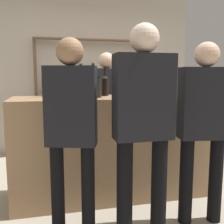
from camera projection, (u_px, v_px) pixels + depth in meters
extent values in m
plane|color=#B2A893|center=(112.00, 193.00, 2.95)|extent=(16.00, 16.00, 0.00)
cube|color=#997551|center=(112.00, 146.00, 2.88)|extent=(2.09, 0.65, 1.09)
cube|color=#B2A899|center=(87.00, 71.00, 4.62)|extent=(3.69, 0.12, 2.80)
cylinder|color=brown|center=(36.00, 98.00, 4.31)|extent=(0.05, 0.05, 1.93)
cylinder|color=brown|center=(137.00, 96.00, 4.70)|extent=(0.05, 0.05, 1.93)
cube|color=brown|center=(88.00, 40.00, 4.37)|extent=(1.80, 0.18, 0.02)
cube|color=brown|center=(89.00, 91.00, 4.49)|extent=(1.80, 0.18, 0.02)
cylinder|color=silver|center=(51.00, 84.00, 4.33)|extent=(0.08, 0.08, 0.23)
cone|color=silver|center=(50.00, 76.00, 4.31)|extent=(0.08, 0.08, 0.04)
cylinder|color=silver|center=(50.00, 72.00, 4.30)|extent=(0.03, 0.03, 0.09)
cylinder|color=black|center=(50.00, 69.00, 4.30)|extent=(0.03, 0.03, 0.01)
cylinder|color=black|center=(66.00, 84.00, 4.39)|extent=(0.06, 0.06, 0.23)
cone|color=black|center=(66.00, 76.00, 4.37)|extent=(0.06, 0.06, 0.03)
cylinder|color=black|center=(66.00, 73.00, 4.36)|extent=(0.02, 0.02, 0.08)
cylinder|color=black|center=(66.00, 70.00, 4.35)|extent=(0.03, 0.03, 0.01)
cylinder|color=#0F1956|center=(81.00, 84.00, 4.44)|extent=(0.07, 0.07, 0.22)
cone|color=#0F1956|center=(81.00, 77.00, 4.43)|extent=(0.07, 0.07, 0.03)
cylinder|color=#0F1956|center=(81.00, 73.00, 4.42)|extent=(0.03, 0.03, 0.09)
cylinder|color=black|center=(81.00, 70.00, 4.41)|extent=(0.03, 0.03, 0.01)
cylinder|color=silver|center=(96.00, 85.00, 4.50)|extent=(0.07, 0.07, 0.18)
cone|color=silver|center=(96.00, 79.00, 4.49)|extent=(0.07, 0.07, 0.03)
cylinder|color=silver|center=(96.00, 76.00, 4.48)|extent=(0.03, 0.03, 0.08)
cylinder|color=black|center=(96.00, 73.00, 4.48)|extent=(0.03, 0.03, 0.01)
cylinder|color=black|center=(110.00, 84.00, 4.56)|extent=(0.06, 0.06, 0.21)
cone|color=black|center=(110.00, 77.00, 4.54)|extent=(0.06, 0.06, 0.03)
cylinder|color=black|center=(110.00, 74.00, 4.54)|extent=(0.02, 0.02, 0.08)
cylinder|color=#232328|center=(110.00, 71.00, 4.53)|extent=(0.03, 0.03, 0.01)
cylinder|color=silver|center=(125.00, 84.00, 4.62)|extent=(0.07, 0.07, 0.21)
cone|color=silver|center=(125.00, 77.00, 4.60)|extent=(0.07, 0.07, 0.03)
cylinder|color=silver|center=(125.00, 74.00, 4.59)|extent=(0.03, 0.03, 0.07)
cylinder|color=gold|center=(125.00, 72.00, 4.59)|extent=(0.03, 0.03, 0.01)
cylinder|color=black|center=(105.00, 87.00, 2.92)|extent=(0.08, 0.08, 0.20)
cone|color=black|center=(105.00, 77.00, 2.91)|extent=(0.08, 0.08, 0.04)
cylinder|color=black|center=(105.00, 71.00, 2.90)|extent=(0.03, 0.03, 0.09)
cylinder|color=#232328|center=(105.00, 67.00, 2.89)|extent=(0.03, 0.03, 0.01)
cylinder|color=black|center=(93.00, 88.00, 2.53)|extent=(0.08, 0.08, 0.21)
cone|color=black|center=(93.00, 75.00, 2.51)|extent=(0.08, 0.08, 0.03)
cylinder|color=black|center=(93.00, 68.00, 2.50)|extent=(0.03, 0.03, 0.09)
cylinder|color=gold|center=(93.00, 63.00, 2.49)|extent=(0.03, 0.03, 0.01)
cylinder|color=brown|center=(46.00, 88.00, 2.79)|extent=(0.09, 0.09, 0.18)
cone|color=brown|center=(46.00, 78.00, 2.77)|extent=(0.09, 0.09, 0.04)
cylinder|color=brown|center=(45.00, 72.00, 2.76)|extent=(0.03, 0.03, 0.09)
cylinder|color=#232328|center=(45.00, 67.00, 2.76)|extent=(0.03, 0.03, 0.01)
cylinder|color=black|center=(81.00, 88.00, 2.54)|extent=(0.08, 0.08, 0.21)
cone|color=black|center=(81.00, 75.00, 2.52)|extent=(0.08, 0.08, 0.04)
cylinder|color=black|center=(81.00, 69.00, 2.51)|extent=(0.03, 0.03, 0.08)
cylinder|color=#232328|center=(81.00, 64.00, 2.51)|extent=(0.03, 0.03, 0.01)
cylinder|color=silver|center=(54.00, 97.00, 2.76)|extent=(0.06, 0.06, 0.00)
cylinder|color=silver|center=(54.00, 93.00, 2.75)|extent=(0.01, 0.01, 0.08)
cone|color=silver|center=(54.00, 86.00, 2.74)|extent=(0.08, 0.08, 0.08)
cylinder|color=black|center=(91.00, 87.00, 2.72)|extent=(0.21, 0.21, 0.21)
cylinder|color=black|center=(91.00, 76.00, 2.71)|extent=(0.23, 0.23, 0.01)
cylinder|color=silver|center=(132.00, 89.00, 2.99)|extent=(0.11, 0.11, 0.15)
sphere|color=tan|center=(131.00, 92.00, 3.02)|extent=(0.02, 0.02, 0.02)
sphere|color=tan|center=(135.00, 92.00, 2.98)|extent=(0.02, 0.02, 0.02)
sphere|color=tan|center=(133.00, 90.00, 3.03)|extent=(0.02, 0.02, 0.02)
sphere|color=tan|center=(132.00, 93.00, 2.97)|extent=(0.02, 0.02, 0.02)
sphere|color=tan|center=(132.00, 90.00, 2.99)|extent=(0.02, 0.02, 0.02)
cylinder|color=black|center=(99.00, 143.00, 3.62)|extent=(0.11, 0.11, 0.79)
cylinder|color=black|center=(115.00, 141.00, 3.74)|extent=(0.11, 0.11, 0.79)
cube|color=black|center=(107.00, 92.00, 3.58)|extent=(0.43, 0.27, 0.63)
sphere|color=#DBB293|center=(106.00, 60.00, 3.53)|extent=(0.21, 0.21, 0.21)
cylinder|color=black|center=(159.00, 187.00, 2.14)|extent=(0.13, 0.13, 0.83)
cylinder|color=black|center=(125.00, 191.00, 2.08)|extent=(0.13, 0.13, 0.83)
cube|color=black|center=(144.00, 97.00, 2.01)|extent=(0.46, 0.20, 0.66)
sphere|color=beige|center=(144.00, 38.00, 1.95)|extent=(0.22, 0.22, 0.22)
cylinder|color=black|center=(88.00, 192.00, 2.11)|extent=(0.11, 0.11, 0.78)
cylinder|color=black|center=(58.00, 191.00, 2.12)|extent=(0.11, 0.11, 0.78)
cube|color=black|center=(71.00, 106.00, 2.02)|extent=(0.42, 0.28, 0.62)
sphere|color=#936B4C|center=(70.00, 52.00, 1.96)|extent=(0.21, 0.21, 0.21)
cylinder|color=black|center=(215.00, 180.00, 2.36)|extent=(0.12, 0.12, 0.78)
cylinder|color=black|center=(186.00, 181.00, 2.33)|extent=(0.12, 0.12, 0.78)
cube|color=black|center=(205.00, 103.00, 2.25)|extent=(0.45, 0.25, 0.61)
sphere|color=#DBB293|center=(207.00, 54.00, 2.19)|extent=(0.21, 0.21, 0.21)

